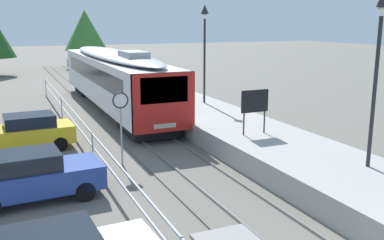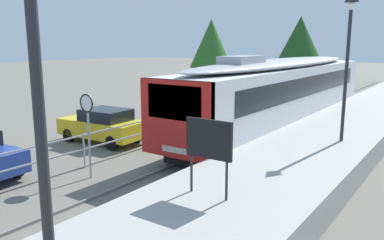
{
  "view_description": "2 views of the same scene",
  "coord_description": "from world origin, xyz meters",
  "px_view_note": "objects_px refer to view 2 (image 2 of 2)",
  "views": [
    {
      "loc": [
        -6.24,
        -4.28,
        5.32
      ],
      "look_at": [
        0.4,
        10.98,
        1.6
      ],
      "focal_mm": 41.02,
      "sensor_mm": 36.0,
      "label": 1
    },
    {
      "loc": [
        7.54,
        3.26,
        4.37
      ],
      "look_at": [
        0.0,
        13.98,
        1.8
      ],
      "focal_mm": 36.56,
      "sensor_mm": 36.0,
      "label": 2
    }
  ],
  "objects_px": {
    "commuter_train": "(283,89)",
    "platform_notice_board": "(209,142)",
    "platform_lamp_mid_platform": "(349,36)",
    "platform_lamp_near_end": "(32,17)",
    "parked_hatchback_yellow": "(103,125)",
    "speed_limit_sign": "(87,115)"
  },
  "relations": [
    {
      "from": "speed_limit_sign",
      "to": "platform_notice_board",
      "type": "bearing_deg",
      "value": -9.98
    },
    {
      "from": "parked_hatchback_yellow",
      "to": "platform_lamp_near_end",
      "type": "bearing_deg",
      "value": -44.44
    },
    {
      "from": "commuter_train",
      "to": "platform_notice_board",
      "type": "distance_m",
      "value": 11.79
    },
    {
      "from": "platform_notice_board",
      "to": "commuter_train",
      "type": "bearing_deg",
      "value": 104.33
    },
    {
      "from": "parked_hatchback_yellow",
      "to": "commuter_train",
      "type": "bearing_deg",
      "value": 51.49
    },
    {
      "from": "platform_lamp_near_end",
      "to": "platform_notice_board",
      "type": "relative_size",
      "value": 2.97
    },
    {
      "from": "platform_lamp_near_end",
      "to": "platform_notice_board",
      "type": "bearing_deg",
      "value": 102.89
    },
    {
      "from": "platform_lamp_near_end",
      "to": "parked_hatchback_yellow",
      "type": "distance_m",
      "value": 13.98
    },
    {
      "from": "platform_lamp_near_end",
      "to": "parked_hatchback_yellow",
      "type": "height_order",
      "value": "platform_lamp_near_end"
    },
    {
      "from": "platform_lamp_near_end",
      "to": "speed_limit_sign",
      "type": "xyz_separation_m",
      "value": [
        -6.36,
        5.87,
        -2.5
      ]
    },
    {
      "from": "speed_limit_sign",
      "to": "parked_hatchback_yellow",
      "type": "distance_m",
      "value": 4.98
    },
    {
      "from": "commuter_train",
      "to": "platform_notice_board",
      "type": "xyz_separation_m",
      "value": [
        2.92,
        -11.43,
        0.05
      ]
    },
    {
      "from": "commuter_train",
      "to": "parked_hatchback_yellow",
      "type": "distance_m",
      "value": 9.01
    },
    {
      "from": "platform_lamp_near_end",
      "to": "parked_hatchback_yellow",
      "type": "bearing_deg",
      "value": 135.56
    },
    {
      "from": "platform_lamp_mid_platform",
      "to": "speed_limit_sign",
      "type": "height_order",
      "value": "platform_lamp_mid_platform"
    },
    {
      "from": "commuter_train",
      "to": "platform_lamp_mid_platform",
      "type": "height_order",
      "value": "platform_lamp_mid_platform"
    },
    {
      "from": "commuter_train",
      "to": "platform_lamp_near_end",
      "type": "xyz_separation_m",
      "value": [
        4.05,
        -16.38,
        2.48
      ]
    },
    {
      "from": "platform_lamp_mid_platform",
      "to": "commuter_train",
      "type": "bearing_deg",
      "value": 133.54
    },
    {
      "from": "speed_limit_sign",
      "to": "parked_hatchback_yellow",
      "type": "height_order",
      "value": "speed_limit_sign"
    },
    {
      "from": "platform_lamp_near_end",
      "to": "speed_limit_sign",
      "type": "distance_m",
      "value": 9.01
    },
    {
      "from": "platform_lamp_near_end",
      "to": "commuter_train",
      "type": "bearing_deg",
      "value": 103.9
    },
    {
      "from": "speed_limit_sign",
      "to": "parked_hatchback_yellow",
      "type": "xyz_separation_m",
      "value": [
        -3.24,
        3.54,
        -1.33
      ]
    }
  ]
}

